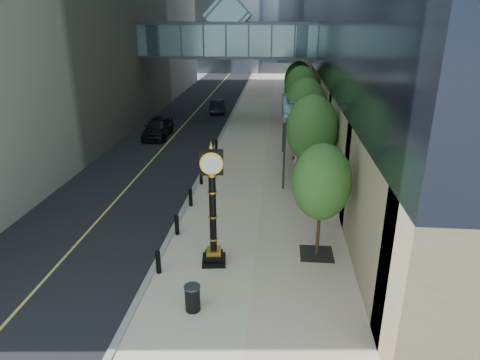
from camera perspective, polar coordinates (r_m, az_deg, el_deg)
name	(u,v)px	position (r m, az deg, el deg)	size (l,w,h in m)	color
ground	(224,293)	(16.27, -2.18, -14.81)	(320.00, 320.00, 0.00)	gray
road	(208,98)	(54.64, -4.23, 10.91)	(8.00, 180.00, 0.02)	black
sidewalk	(272,98)	(53.93, 4.34, 10.80)	(8.00, 180.00, 0.06)	beige
curb	(240,98)	(54.13, 0.03, 10.90)	(0.25, 180.00, 0.07)	gray
skywalk	(229,37)	(41.40, -1.54, 18.49)	(17.00, 4.20, 5.80)	slate
entrance_canopy	(305,107)	(27.65, 8.72, 9.65)	(3.00, 8.00, 4.38)	#383F44
bollard_row	(196,187)	(24.26, -5.85, -0.91)	(0.20, 16.20, 0.90)	black
street_trees	(305,104)	(30.56, 8.62, 9.97)	(2.80, 28.52, 5.76)	black
street_clock	(213,214)	(16.88, -3.64, -4.61)	(1.04, 1.04, 5.02)	black
trash_bin	(193,299)	(15.21, -6.34, -15.46)	(0.52, 0.52, 0.90)	black
pedestrian	(296,159)	(28.24, 7.53, 2.85)	(0.55, 0.36, 1.50)	beige
car_near	(158,127)	(36.64, -10.89, 6.91)	(1.93, 4.80, 1.64)	black
car_far	(218,106)	(45.90, -3.02, 9.88)	(1.43, 4.09, 1.35)	black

